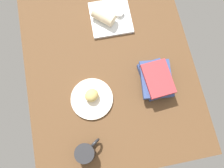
% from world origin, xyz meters
% --- Properties ---
extents(dining_table, '(1.10, 0.90, 0.04)m').
position_xyz_m(dining_table, '(0.00, 0.00, 0.02)').
color(dining_table, brown).
rests_on(dining_table, ground).
extents(round_plate, '(0.22, 0.22, 0.01)m').
position_xyz_m(round_plate, '(0.15, -0.12, 0.05)').
color(round_plate, silver).
rests_on(round_plate, dining_table).
extents(scone_pastry, '(0.09, 0.09, 0.05)m').
position_xyz_m(scone_pastry, '(0.14, -0.12, 0.08)').
color(scone_pastry, '#D5B766').
rests_on(scone_pastry, round_plate).
extents(square_plate, '(0.23, 0.23, 0.02)m').
position_xyz_m(square_plate, '(-0.29, 0.06, 0.05)').
color(square_plate, white).
rests_on(square_plate, dining_table).
extents(sauce_cup, '(0.05, 0.05, 0.02)m').
position_xyz_m(sauce_cup, '(-0.29, 0.11, 0.07)').
color(sauce_cup, silver).
rests_on(sauce_cup, square_plate).
extents(breakfast_wrap, '(0.13, 0.14, 0.07)m').
position_xyz_m(breakfast_wrap, '(-0.28, 0.02, 0.09)').
color(breakfast_wrap, beige).
rests_on(breakfast_wrap, square_plate).
extents(book_stack, '(0.22, 0.17, 0.09)m').
position_xyz_m(book_stack, '(0.13, 0.22, 0.08)').
color(book_stack, '#33477F').
rests_on(book_stack, dining_table).
extents(coffee_mug, '(0.11, 0.13, 0.09)m').
position_xyz_m(coffee_mug, '(0.41, -0.20, 0.09)').
color(coffee_mug, '#262628').
rests_on(coffee_mug, dining_table).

